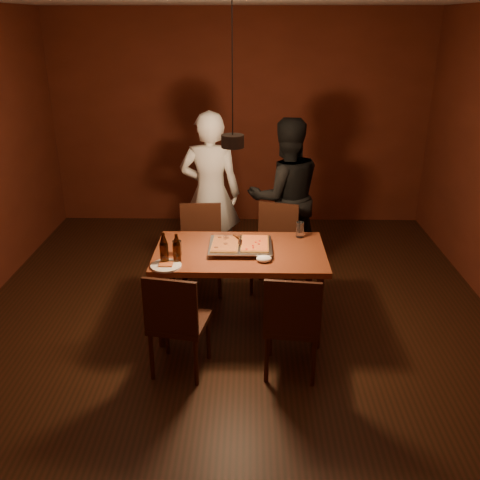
{
  "coord_description": "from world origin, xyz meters",
  "views": [
    {
      "loc": [
        0.14,
        -4.17,
        2.63
      ],
      "look_at": [
        0.05,
        0.15,
        0.85
      ],
      "focal_mm": 40.0,
      "sensor_mm": 36.0,
      "label": 1
    }
  ],
  "objects_px": {
    "chair_near_right": "(292,317)",
    "beer_bottle_a": "(164,249)",
    "beer_bottle_b": "(177,248)",
    "pendant_lamp": "(233,140)",
    "chair_far_left": "(201,240)",
    "plate_slice": "(166,266)",
    "pizza_tray": "(240,247)",
    "diner_dark": "(285,197)",
    "diner_white": "(210,194)",
    "chair_near_left": "(176,316)",
    "dining_table": "(240,258)",
    "chair_far_right": "(276,239)"
  },
  "relations": [
    {
      "from": "chair_far_left",
      "to": "chair_near_right",
      "type": "bearing_deg",
      "value": 113.85
    },
    {
      "from": "dining_table",
      "to": "diner_white",
      "type": "bearing_deg",
      "value": 105.82
    },
    {
      "from": "chair_near_left",
      "to": "chair_near_right",
      "type": "bearing_deg",
      "value": 10.49
    },
    {
      "from": "chair_near_right",
      "to": "plate_slice",
      "type": "distance_m",
      "value": 1.13
    },
    {
      "from": "chair_far_left",
      "to": "plate_slice",
      "type": "xyz_separation_m",
      "value": [
        -0.19,
        -1.1,
        0.22
      ]
    },
    {
      "from": "chair_near_left",
      "to": "pizza_tray",
      "type": "xyz_separation_m",
      "value": [
        0.48,
        0.79,
        0.24
      ]
    },
    {
      "from": "plate_slice",
      "to": "diner_white",
      "type": "bearing_deg",
      "value": 80.5
    },
    {
      "from": "chair_far_right",
      "to": "beer_bottle_a",
      "type": "xyz_separation_m",
      "value": [
        -0.98,
        -1.07,
        0.35
      ]
    },
    {
      "from": "chair_near_right",
      "to": "pizza_tray",
      "type": "distance_m",
      "value": 0.92
    },
    {
      "from": "beer_bottle_a",
      "to": "pizza_tray",
      "type": "bearing_deg",
      "value": 25.57
    },
    {
      "from": "pizza_tray",
      "to": "plate_slice",
      "type": "distance_m",
      "value": 0.71
    },
    {
      "from": "pizza_tray",
      "to": "diner_dark",
      "type": "distance_m",
      "value": 1.3
    },
    {
      "from": "dining_table",
      "to": "chair_far_left",
      "type": "bearing_deg",
      "value": 118.67
    },
    {
      "from": "dining_table",
      "to": "chair_near_left",
      "type": "relative_size",
      "value": 3.05
    },
    {
      "from": "chair_near_right",
      "to": "diner_white",
      "type": "xyz_separation_m",
      "value": [
        -0.75,
        1.99,
        0.35
      ]
    },
    {
      "from": "pendant_lamp",
      "to": "beer_bottle_a",
      "type": "bearing_deg",
      "value": -166.61
    },
    {
      "from": "chair_far_left",
      "to": "beer_bottle_a",
      "type": "xyz_separation_m",
      "value": [
        -0.21,
        -1.04,
        0.35
      ]
    },
    {
      "from": "chair_far_right",
      "to": "pizza_tray",
      "type": "bearing_deg",
      "value": 81.8
    },
    {
      "from": "dining_table",
      "to": "diner_dark",
      "type": "height_order",
      "value": "diner_dark"
    },
    {
      "from": "chair_far_right",
      "to": "pendant_lamp",
      "type": "height_order",
      "value": "pendant_lamp"
    },
    {
      "from": "chair_far_right",
      "to": "diner_dark",
      "type": "relative_size",
      "value": 0.3
    },
    {
      "from": "chair_near_left",
      "to": "dining_table",
      "type": "bearing_deg",
      "value": 69.14
    },
    {
      "from": "pendant_lamp",
      "to": "diner_white",
      "type": "bearing_deg",
      "value": 101.97
    },
    {
      "from": "chair_near_left",
      "to": "pizza_tray",
      "type": "bearing_deg",
      "value": 69.49
    },
    {
      "from": "chair_far_left",
      "to": "pizza_tray",
      "type": "distance_m",
      "value": 0.89
    },
    {
      "from": "diner_white",
      "to": "pendant_lamp",
      "type": "height_order",
      "value": "pendant_lamp"
    },
    {
      "from": "dining_table",
      "to": "chair_far_right",
      "type": "height_order",
      "value": "chair_far_right"
    },
    {
      "from": "chair_near_right",
      "to": "beer_bottle_a",
      "type": "relative_size",
      "value": 1.79
    },
    {
      "from": "beer_bottle_b",
      "to": "pizza_tray",
      "type": "bearing_deg",
      "value": 27.37
    },
    {
      "from": "chair_far_left",
      "to": "beer_bottle_b",
      "type": "xyz_separation_m",
      "value": [
        -0.11,
        -1.01,
        0.34
      ]
    },
    {
      "from": "dining_table",
      "to": "plate_slice",
      "type": "height_order",
      "value": "plate_slice"
    },
    {
      "from": "chair_near_right",
      "to": "beer_bottle_a",
      "type": "xyz_separation_m",
      "value": [
        -1.03,
        0.5,
        0.35
      ]
    },
    {
      "from": "chair_far_left",
      "to": "chair_near_right",
      "type": "height_order",
      "value": "same"
    },
    {
      "from": "beer_bottle_b",
      "to": "beer_bottle_a",
      "type": "bearing_deg",
      "value": -164.48
    },
    {
      "from": "chair_near_right",
      "to": "beer_bottle_b",
      "type": "xyz_separation_m",
      "value": [
        -0.93,
        0.52,
        0.34
      ]
    },
    {
      "from": "pizza_tray",
      "to": "beer_bottle_a",
      "type": "xyz_separation_m",
      "value": [
        -0.63,
        -0.3,
        0.11
      ]
    },
    {
      "from": "diner_dark",
      "to": "beer_bottle_a",
      "type": "bearing_deg",
      "value": 41.15
    },
    {
      "from": "chair_near_right",
      "to": "diner_white",
      "type": "distance_m",
      "value": 2.16
    },
    {
      "from": "chair_near_right",
      "to": "diner_dark",
      "type": "height_order",
      "value": "diner_dark"
    },
    {
      "from": "chair_near_right",
      "to": "plate_slice",
      "type": "height_order",
      "value": "chair_near_right"
    },
    {
      "from": "chair_near_right",
      "to": "beer_bottle_a",
      "type": "bearing_deg",
      "value": 160.98
    },
    {
      "from": "chair_far_left",
      "to": "beer_bottle_a",
      "type": "height_order",
      "value": "beer_bottle_a"
    },
    {
      "from": "chair_near_left",
      "to": "beer_bottle_b",
      "type": "bearing_deg",
      "value": 105.58
    },
    {
      "from": "chair_near_left",
      "to": "chair_near_right",
      "type": "distance_m",
      "value": 0.89
    },
    {
      "from": "chair_far_left",
      "to": "beer_bottle_b",
      "type": "relative_size",
      "value": 1.93
    },
    {
      "from": "chair_far_right",
      "to": "diner_white",
      "type": "bearing_deg",
      "value": -15.15
    },
    {
      "from": "chair_near_left",
      "to": "diner_white",
      "type": "distance_m",
      "value": 2.02
    },
    {
      "from": "beer_bottle_a",
      "to": "diner_white",
      "type": "relative_size",
      "value": 0.15
    },
    {
      "from": "chair_near_right",
      "to": "chair_far_left",
      "type": "bearing_deg",
      "value": 124.82
    },
    {
      "from": "beer_bottle_a",
      "to": "diner_dark",
      "type": "xyz_separation_m",
      "value": [
        1.09,
        1.51,
        -0.03
      ]
    }
  ]
}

